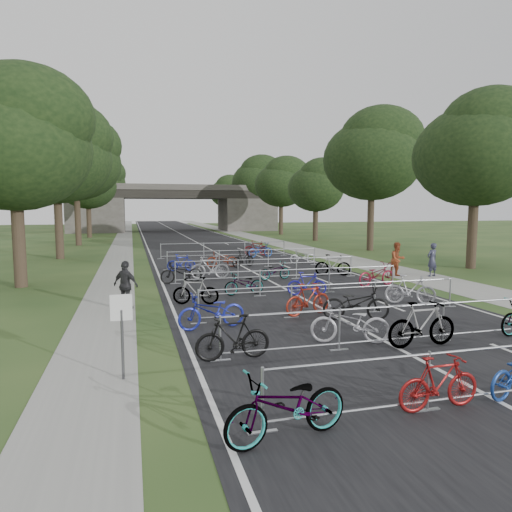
% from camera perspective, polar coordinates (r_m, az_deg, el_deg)
% --- Properties ---
extents(ground, '(200.00, 200.00, 0.00)m').
position_cam_1_polar(ground, '(10.06, 27.96, -15.75)').
color(ground, '#24411C').
rests_on(ground, ground).
extents(road, '(11.00, 140.00, 0.01)m').
position_cam_1_polar(road, '(57.22, -8.68, 2.38)').
color(road, black).
rests_on(road, ground).
extents(sidewalk_right, '(3.00, 140.00, 0.01)m').
position_cam_1_polar(sidewalk_right, '(58.68, -0.89, 2.54)').
color(sidewalk_right, gray).
rests_on(sidewalk_right, ground).
extents(sidewalk_left, '(2.00, 140.00, 0.01)m').
position_cam_1_polar(sidewalk_left, '(56.85, -16.22, 2.18)').
color(sidewalk_left, gray).
rests_on(sidewalk_left, ground).
extents(lane_markings, '(0.12, 140.00, 0.00)m').
position_cam_1_polar(lane_markings, '(57.22, -8.68, 2.37)').
color(lane_markings, silver).
rests_on(lane_markings, ground).
extents(overpass_bridge, '(31.00, 8.00, 7.05)m').
position_cam_1_polar(overpass_bridge, '(72.03, -10.12, 5.90)').
color(overpass_bridge, '#44423D').
rests_on(overpass_bridge, ground).
extents(park_sign, '(0.45, 0.06, 1.83)m').
position_cam_1_polar(park_sign, '(10.01, -16.44, -7.77)').
color(park_sign, '#4C4C51').
rests_on(park_sign, ground).
extents(tree_left_0, '(6.72, 6.72, 10.25)m').
position_cam_1_polar(tree_left_0, '(23.35, -27.84, 12.44)').
color(tree_left_0, '#33261C').
rests_on(tree_left_0, ground).
extents(tree_right_0, '(7.17, 7.17, 10.93)m').
position_cam_1_polar(tree_right_0, '(30.17, 26.08, 11.74)').
color(tree_right_0, '#33261C').
rests_on(tree_right_0, ground).
extents(tree_left_1, '(7.56, 7.56, 11.53)m').
position_cam_1_polar(tree_left_1, '(35.19, -23.61, 11.58)').
color(tree_left_1, '#33261C').
rests_on(tree_left_1, ground).
extents(tree_right_1, '(8.18, 8.18, 12.47)m').
position_cam_1_polar(tree_right_1, '(40.07, 14.52, 12.01)').
color(tree_right_1, '#33261C').
rests_on(tree_right_1, ground).
extents(tree_left_2, '(8.40, 8.40, 12.81)m').
position_cam_1_polar(tree_left_2, '(47.12, -21.53, 11.13)').
color(tree_left_2, '#33261C').
rests_on(tree_left_2, ground).
extents(tree_right_2, '(6.16, 6.16, 9.39)m').
position_cam_1_polar(tree_right_2, '(50.68, 7.64, 8.64)').
color(tree_right_2, '#33261C').
rests_on(tree_right_2, ground).
extents(tree_left_3, '(6.72, 6.72, 10.25)m').
position_cam_1_polar(tree_left_3, '(58.93, -20.21, 8.49)').
color(tree_left_3, '#33261C').
rests_on(tree_left_3, ground).
extents(tree_right_3, '(7.17, 7.17, 10.93)m').
position_cam_1_polar(tree_right_3, '(61.95, 3.28, 9.11)').
color(tree_right_3, '#33261C').
rests_on(tree_right_3, ground).
extents(tree_left_4, '(7.56, 7.56, 11.53)m').
position_cam_1_polar(tree_left_4, '(70.92, -19.41, 8.70)').
color(tree_left_4, '#33261C').
rests_on(tree_left_4, ground).
extents(tree_right_4, '(8.18, 8.18, 12.47)m').
position_cam_1_polar(tree_right_4, '(73.46, 0.27, 9.41)').
color(tree_right_4, '#33261C').
rests_on(tree_right_4, ground).
extents(tree_left_5, '(8.40, 8.40, 12.81)m').
position_cam_1_polar(tree_left_5, '(82.92, -18.84, 8.85)').
color(tree_left_5, '#33261C').
rests_on(tree_left_5, ground).
extents(tree_right_5, '(6.16, 6.16, 9.39)m').
position_cam_1_polar(tree_right_5, '(84.99, -1.92, 7.63)').
color(tree_right_5, '#33261C').
rests_on(tree_right_5, ground).
extents(tree_left_6, '(6.72, 6.72, 10.25)m').
position_cam_1_polar(tree_left_6, '(94.82, -18.36, 7.50)').
color(tree_left_6, '#33261C').
rests_on(tree_left_6, ground).
extents(tree_right_6, '(7.17, 7.17, 10.93)m').
position_cam_1_polar(tree_right_6, '(96.73, -3.58, 8.01)').
color(tree_right_6, '#33261C').
rests_on(tree_right_6, ground).
extents(barrier_row_0, '(9.70, 0.08, 1.10)m').
position_cam_1_polar(barrier_row_0, '(9.88, 28.12, -12.80)').
color(barrier_row_0, '#9DA0A5').
rests_on(barrier_row_0, ground).
extents(barrier_row_1, '(9.70, 0.08, 1.10)m').
position_cam_1_polar(barrier_row_1, '(12.61, 16.73, -8.31)').
color(barrier_row_1, '#9DA0A5').
rests_on(barrier_row_1, ground).
extents(barrier_row_2, '(9.70, 0.08, 1.10)m').
position_cam_1_polar(barrier_row_2, '(15.70, 9.74, -5.32)').
color(barrier_row_2, '#9DA0A5').
rests_on(barrier_row_2, ground).
extents(barrier_row_3, '(9.70, 0.08, 1.10)m').
position_cam_1_polar(barrier_row_3, '(19.15, 4.93, -3.20)').
color(barrier_row_3, '#9DA0A5').
rests_on(barrier_row_3, ground).
extents(barrier_row_4, '(9.70, 0.08, 1.10)m').
position_cam_1_polar(barrier_row_4, '(22.90, 1.48, -1.65)').
color(barrier_row_4, '#9DA0A5').
rests_on(barrier_row_4, ground).
extents(barrier_row_5, '(9.70, 0.08, 1.10)m').
position_cam_1_polar(barrier_row_5, '(27.69, -1.51, -0.31)').
color(barrier_row_5, '#9DA0A5').
rests_on(barrier_row_5, ground).
extents(barrier_row_6, '(9.70, 0.08, 1.10)m').
position_cam_1_polar(barrier_row_6, '(33.52, -3.95, 0.79)').
color(barrier_row_6, '#9DA0A5').
rests_on(barrier_row_6, ground).
extents(bike_0, '(2.25, 1.17, 1.13)m').
position_cam_1_polar(bike_0, '(7.41, 3.99, -18.30)').
color(bike_0, '#9DA0A5').
rests_on(bike_0, ground).
extents(bike_1, '(1.68, 0.52, 1.00)m').
position_cam_1_polar(bike_1, '(9.04, 21.92, -14.56)').
color(bike_1, maroon).
rests_on(bike_1, ground).
extents(bike_4, '(1.83, 0.56, 1.09)m').
position_cam_1_polar(bike_4, '(11.00, -2.92, -10.18)').
color(bike_4, black).
rests_on(bike_4, ground).
extents(bike_5, '(2.23, 1.37, 1.10)m').
position_cam_1_polar(bike_5, '(12.52, 11.68, -8.25)').
color(bike_5, '#B5B4BC').
rests_on(bike_5, ground).
extents(bike_6, '(2.02, 0.60, 1.21)m').
position_cam_1_polar(bike_6, '(12.70, 20.05, -8.05)').
color(bike_6, '#9DA0A5').
rests_on(bike_6, ground).
extents(bike_8, '(2.16, 1.04, 1.09)m').
position_cam_1_polar(bike_8, '(13.76, -5.53, -6.88)').
color(bike_8, '#1C249B').
rests_on(bike_8, ground).
extents(bike_9, '(1.90, 1.01, 1.10)m').
position_cam_1_polar(bike_9, '(15.48, 6.53, -5.41)').
color(bike_9, maroon).
rests_on(bike_9, ground).
extents(bike_10, '(2.25, 1.31, 1.12)m').
position_cam_1_polar(bike_10, '(15.05, 12.39, -5.81)').
color(bike_10, black).
rests_on(bike_10, ground).
extents(bike_11, '(1.87, 1.33, 1.11)m').
position_cam_1_polar(bike_11, '(18.06, 18.73, -4.03)').
color(bike_11, '#A1A1A8').
rests_on(bike_11, ground).
extents(bike_12, '(1.79, 0.97, 1.04)m').
position_cam_1_polar(bike_12, '(17.20, -7.54, -4.37)').
color(bike_12, '#9DA0A5').
rests_on(bike_12, ground).
extents(bike_13, '(1.83, 0.90, 0.92)m').
position_cam_1_polar(bike_13, '(18.97, -1.47, -3.52)').
color(bike_13, '#9DA0A5').
rests_on(bike_13, ground).
extents(bike_14, '(1.69, 0.88, 0.98)m').
position_cam_1_polar(bike_14, '(18.93, 6.38, -3.49)').
color(bike_14, '#1E1B94').
rests_on(bike_14, ground).
extents(bike_15, '(2.18, 1.16, 1.09)m').
position_cam_1_polar(bike_15, '(21.76, 14.81, -2.26)').
color(bike_15, maroon).
rests_on(bike_15, ground).
extents(bike_16, '(2.11, 0.99, 1.07)m').
position_cam_1_polar(bike_16, '(22.12, -9.30, -2.03)').
color(bike_16, black).
rests_on(bike_16, ground).
extents(bike_17, '(2.02, 0.74, 1.19)m').
position_cam_1_polar(bike_17, '(23.23, -5.78, -1.45)').
color(bike_17, '#97999E').
rests_on(bike_17, ground).
extents(bike_18, '(1.79, 0.92, 0.90)m').
position_cam_1_polar(bike_18, '(22.92, 2.37, -1.89)').
color(bike_18, '#9DA0A5').
rests_on(bike_18, ground).
extents(bike_19, '(1.94, 1.24, 1.13)m').
position_cam_1_polar(bike_19, '(24.63, 9.59, -1.14)').
color(bike_19, '#9DA0A5').
rests_on(bike_19, ground).
extents(bike_20, '(1.64, 0.51, 0.98)m').
position_cam_1_polar(bike_20, '(26.30, -9.31, -0.85)').
color(bike_20, navy).
rests_on(bike_20, ground).
extents(bike_21, '(1.91, 0.77, 0.98)m').
position_cam_1_polar(bike_21, '(27.81, -4.27, -0.41)').
color(bike_21, maroon).
rests_on(bike_21, ground).
extents(bike_22, '(1.76, 1.25, 1.04)m').
position_cam_1_polar(bike_22, '(27.71, -1.60, -0.35)').
color(bike_22, black).
rests_on(bike_22, ground).
extents(bike_23, '(1.81, 0.77, 0.93)m').
position_cam_1_polar(bike_23, '(29.82, 5.85, -0.04)').
color(bike_23, '#A5A6AD').
rests_on(bike_23, ground).
extents(bike_26, '(2.09, 1.15, 1.04)m').
position_cam_1_polar(bike_26, '(33.37, 0.55, 0.74)').
color(bike_26, '#1B4199').
rests_on(bike_26, ground).
extents(bike_27, '(1.94, 0.91, 1.13)m').
position_cam_1_polar(bike_27, '(34.52, 0.05, 0.99)').
color(bike_27, maroon).
rests_on(bike_27, ground).
extents(pedestrian_a, '(0.73, 0.56, 1.77)m').
position_cam_1_polar(pedestrian_a, '(25.71, 21.15, -0.45)').
color(pedestrian_a, '#2D2F43').
rests_on(pedestrian_a, ground).
extents(pedestrian_b, '(0.95, 0.78, 1.80)m').
position_cam_1_polar(pedestrian_b, '(25.09, 17.27, -0.43)').
color(pedestrian_b, '#994221').
rests_on(pedestrian_b, ground).
extents(pedestrian_c, '(1.06, 0.97, 1.74)m').
position_cam_1_polar(pedestrian_c, '(16.85, -15.96, -3.56)').
color(pedestrian_c, '#2A2A2C').
rests_on(pedestrian_c, ground).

